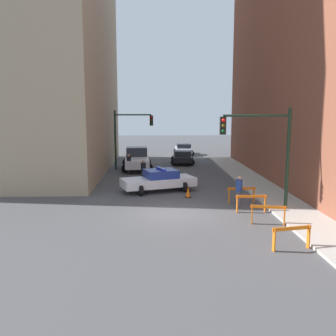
% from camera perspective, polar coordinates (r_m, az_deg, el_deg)
% --- Properties ---
extents(ground_plane, '(120.00, 120.00, 0.00)m').
position_cam_1_polar(ground_plane, '(19.14, 0.87, -6.93)').
color(ground_plane, '#4C4C4F').
extents(sidewalk_right, '(2.40, 44.00, 0.12)m').
position_cam_1_polar(sidewalk_right, '(20.41, 18.64, -6.23)').
color(sidewalk_right, '#B2ADA3').
rests_on(sidewalk_right, ground_plane).
extents(building_corner_left, '(14.00, 20.00, 24.85)m').
position_cam_1_polar(building_corner_left, '(34.99, -21.85, 20.12)').
color(building_corner_left, tan).
rests_on(building_corner_left, ground_plane).
extents(traffic_light_near, '(3.64, 0.35, 5.20)m').
position_cam_1_polar(traffic_light_near, '(19.73, 14.70, 3.69)').
color(traffic_light_near, black).
rests_on(traffic_light_near, sidewalk_right).
extents(traffic_light_far, '(3.44, 0.35, 5.20)m').
position_cam_1_polar(traffic_light_far, '(33.31, -6.17, 5.65)').
color(traffic_light_far, black).
rests_on(traffic_light_far, ground_plane).
extents(police_car, '(5.05, 3.29, 1.52)m').
position_cam_1_polar(police_car, '(24.16, -1.38, -1.86)').
color(police_car, white).
rests_on(police_car, ground_plane).
extents(white_truck, '(2.84, 5.51, 1.90)m').
position_cam_1_polar(white_truck, '(33.27, -4.77, 1.36)').
color(white_truck, silver).
rests_on(white_truck, ground_plane).
extents(parked_car_near, '(2.43, 4.39, 1.31)m').
position_cam_1_polar(parked_car_near, '(36.75, 2.22, 1.72)').
color(parked_car_near, black).
rests_on(parked_car_near, ground_plane).
extents(parked_car_mid, '(2.31, 4.32, 1.31)m').
position_cam_1_polar(parked_car_mid, '(44.21, 2.39, 2.91)').
color(parked_car_mid, silver).
rests_on(parked_car_mid, ground_plane).
extents(pedestrian_crossing, '(0.50, 0.50, 1.66)m').
position_cam_1_polar(pedestrian_crossing, '(27.08, -3.78, -0.43)').
color(pedestrian_crossing, '#382D23').
rests_on(pedestrian_crossing, ground_plane).
extents(pedestrian_corner, '(0.50, 0.50, 1.66)m').
position_cam_1_polar(pedestrian_corner, '(30.74, -5.98, 0.65)').
color(pedestrian_corner, black).
rests_on(pedestrian_corner, ground_plane).
extents(pedestrian_sidewalk, '(0.47, 0.47, 1.66)m').
position_cam_1_polar(pedestrian_sidewalk, '(20.88, 10.77, -3.33)').
color(pedestrian_sidewalk, '#474C66').
rests_on(pedestrian_sidewalk, ground_plane).
extents(barrier_front, '(1.58, 0.45, 0.90)m').
position_cam_1_polar(barrier_front, '(14.91, 18.33, -9.51)').
color(barrier_front, orange).
rests_on(barrier_front, ground_plane).
extents(barrier_mid, '(1.58, 0.47, 0.90)m').
position_cam_1_polar(barrier_mid, '(17.76, 15.03, -6.43)').
color(barrier_mid, orange).
rests_on(barrier_mid, ground_plane).
extents(barrier_back, '(1.60, 0.16, 0.90)m').
position_cam_1_polar(barrier_back, '(19.68, 12.57, -4.85)').
color(barrier_back, orange).
rests_on(barrier_back, ground_plane).
extents(barrier_corner, '(1.60, 0.22, 0.90)m').
position_cam_1_polar(barrier_corner, '(21.52, 11.14, -3.64)').
color(barrier_corner, orange).
rests_on(barrier_corner, ground_plane).
extents(traffic_cone, '(0.36, 0.36, 0.66)m').
position_cam_1_polar(traffic_cone, '(22.56, 3.07, -3.69)').
color(traffic_cone, black).
rests_on(traffic_cone, ground_plane).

